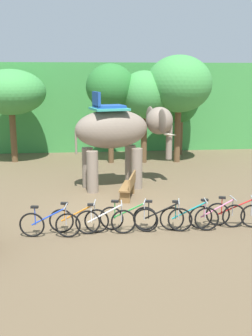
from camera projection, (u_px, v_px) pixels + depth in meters
The scene contains 17 objects.
ground_plane at pixel (119, 214), 13.00m from camera, with size 80.00×80.00×0.00m, color brown.
foliage_hedge at pixel (100, 104), 25.97m from camera, with size 36.00×6.00×5.08m, color #3D8E42.
tree_center_right at pixel (11, 93), 20.15m from camera, with size 3.51×3.51×4.69m.
tree_center at pixel (110, 88), 19.87m from camera, with size 2.42×2.42×4.95m.
tree_center_left at pixel (144, 95), 20.03m from camera, with size 2.46×2.46×4.62m.
tree_left at pixel (179, 84), 20.04m from camera, with size 3.29×3.29×5.37m.
tree_far_left at pixel (181, 97), 22.13m from camera, with size 2.09×2.09×4.68m.
elephant at pixel (120, 132), 15.73m from camera, with size 4.25×2.46×3.78m.
bike_blue at pixel (50, 224), 11.08m from camera, with size 1.70×0.52×0.92m.
bike_orange at pixel (79, 220), 11.40m from camera, with size 1.70×0.52×0.92m.
bike_white at pixel (105, 221), 11.31m from camera, with size 1.71×0.52×0.92m.
bike_green at pixel (128, 218), 11.53m from camera, with size 1.67×0.61×0.92m.
bike_black at pixel (162, 218), 11.55m from camera, with size 1.68×0.56×0.92m.
bike_teal at pixel (189, 218), 11.56m from camera, with size 1.70×0.52×0.92m.
bike_pink at pixel (217, 216), 11.75m from camera, with size 1.71×0.52×0.92m.
bike_red at pixel (235, 214), 11.87m from camera, with size 1.66×0.62×0.92m.
wooden_bench at pixel (129, 185), 14.62m from camera, with size 0.77×1.55×0.89m.
Camera 1 is at (-1.05, -12.29, 4.38)m, focal length 43.11 mm.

